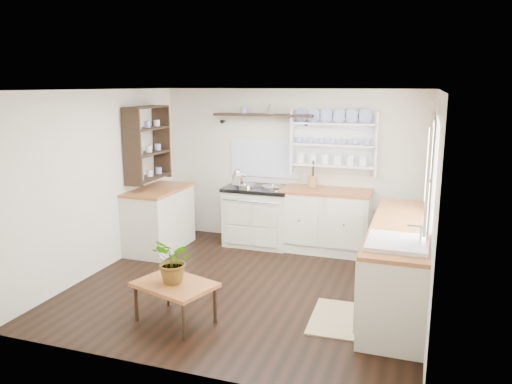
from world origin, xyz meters
TOP-DOWN VIEW (x-y plane):
  - floor at (0.00, 0.00)m, footprint 4.00×3.80m
  - wall_back at (0.00, 1.90)m, footprint 4.00×0.02m
  - wall_right at (2.00, 0.00)m, footprint 0.02×3.80m
  - wall_left at (-2.00, 0.00)m, footprint 0.02×3.80m
  - ceiling at (0.00, 0.00)m, footprint 4.00×3.80m
  - window at (1.95, 0.15)m, footprint 0.08×1.55m
  - aga_cooker at (-0.41, 1.57)m, footprint 0.98×0.68m
  - back_cabinets at (0.60, 1.60)m, footprint 1.27×0.63m
  - right_cabinets at (1.70, 0.10)m, footprint 0.62×2.43m
  - belfast_sink at (1.70, -0.65)m, footprint 0.55×0.60m
  - left_cabinets at (-1.70, 0.90)m, footprint 0.62×1.13m
  - plate_rack at (0.65, 1.86)m, footprint 1.20×0.22m
  - high_shelf at (-0.40, 1.78)m, footprint 1.50×0.29m
  - left_shelving at (-1.84, 0.90)m, footprint 0.28×0.80m
  - kettle at (-0.69, 1.45)m, footprint 0.18×0.18m
  - utensil_crock at (0.37, 1.68)m, footprint 0.13×0.13m
  - center_table at (-0.39, -1.09)m, footprint 0.90×0.75m
  - potted_plant at (-0.39, -1.09)m, footprint 0.54×0.52m
  - floor_rug at (1.16, -0.52)m, footprint 0.58×0.87m

SIDE VIEW (x-z plane):
  - floor at x=0.00m, z-range -0.01..0.01m
  - floor_rug at x=1.16m, z-range 0.00..0.02m
  - center_table at x=-0.39m, z-range 0.16..0.58m
  - aga_cooker at x=-0.41m, z-range -0.01..0.90m
  - right_cabinets at x=1.70m, z-range 0.01..0.91m
  - left_cabinets at x=-1.70m, z-range 0.01..0.91m
  - back_cabinets at x=0.60m, z-range 0.01..0.91m
  - potted_plant at x=-0.39m, z-range 0.42..0.87m
  - belfast_sink at x=1.70m, z-range 0.58..1.03m
  - utensil_crock at x=0.37m, z-range 0.91..1.07m
  - kettle at x=-0.69m, z-range 0.93..1.14m
  - wall_back at x=0.00m, z-range 0.00..2.30m
  - wall_right at x=2.00m, z-range 0.00..2.30m
  - wall_left at x=-2.00m, z-range 0.00..2.30m
  - left_shelving at x=-1.84m, z-range 1.02..2.08m
  - plate_rack at x=0.65m, z-range 1.11..2.01m
  - window at x=1.95m, z-range 0.95..2.17m
  - high_shelf at x=-0.40m, z-range 1.83..1.99m
  - ceiling at x=0.00m, z-range 2.29..2.30m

